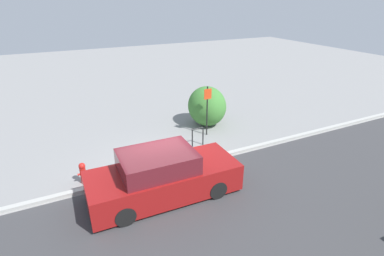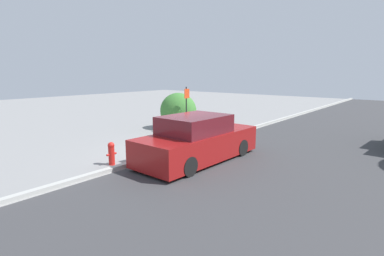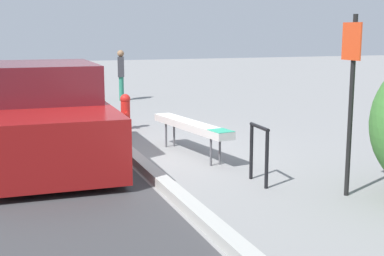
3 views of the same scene
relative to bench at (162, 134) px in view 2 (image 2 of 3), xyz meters
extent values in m
plane|color=gray|center=(-0.31, -1.02, -0.51)|extent=(60.00, 60.00, 0.00)
cube|color=#38383A|center=(-0.31, -6.17, -0.51)|extent=(60.00, 10.00, 0.01)
cube|color=#A8A8A3|center=(-0.31, -1.02, -0.44)|extent=(60.00, 0.20, 0.13)
cylinder|color=#515156|center=(-0.77, -0.21, -0.28)|extent=(0.04, 0.04, 0.45)
cylinder|color=#515156|center=(0.78, 0.04, -0.28)|extent=(0.04, 0.04, 0.45)
cylinder|color=#515156|center=(-0.80, -0.04, -0.28)|extent=(0.04, 0.04, 0.45)
cylinder|color=#515156|center=(0.76, 0.20, -0.28)|extent=(0.04, 0.04, 0.45)
cube|color=silver|center=(-0.01, 0.00, 0.01)|extent=(2.27, 0.65, 0.12)
cube|color=teal|center=(0.92, 0.15, 0.07)|extent=(0.40, 0.35, 0.01)
cylinder|color=black|center=(1.68, 0.29, -0.11)|extent=(0.05, 0.05, 0.80)
cylinder|color=black|center=(2.18, 0.27, -0.11)|extent=(0.05, 0.05, 0.80)
cylinder|color=black|center=(1.93, 0.28, 0.29)|extent=(0.55, 0.07, 0.05)
cylinder|color=black|center=(2.82, 1.10, 0.64)|extent=(0.06, 0.06, 2.30)
cube|color=red|center=(2.82, 1.06, 1.46)|extent=(0.36, 0.02, 0.46)
cylinder|color=red|center=(-2.83, -0.47, -0.21)|extent=(0.20, 0.20, 0.60)
sphere|color=red|center=(-2.83, -0.47, 0.15)|extent=(0.22, 0.22, 0.22)
cylinder|color=red|center=(-2.97, -0.47, -0.15)|extent=(0.08, 0.07, 0.07)
cylinder|color=red|center=(-2.69, -0.47, -0.15)|extent=(0.08, 0.07, 0.07)
ellipsoid|color=#3D7A33|center=(3.40, 2.17, 0.46)|extent=(1.81, 2.04, 1.93)
cylinder|color=black|center=(0.87, -1.52, -0.21)|extent=(0.60, 0.19, 0.60)
cylinder|color=black|center=(0.83, -3.22, -0.21)|extent=(0.60, 0.19, 0.60)
cylinder|color=black|center=(-2.06, -1.45, -0.21)|extent=(0.60, 0.19, 0.60)
cylinder|color=black|center=(-2.09, -3.15, -0.21)|extent=(0.60, 0.19, 0.60)
cube|color=maroon|center=(-0.61, -2.34, 0.03)|extent=(4.76, 1.95, 0.88)
cube|color=#59171F|center=(-0.80, -2.33, 0.76)|extent=(2.30, 1.71, 0.62)
camera|label=1|loc=(-3.35, -9.88, 5.36)|focal=28.00mm
camera|label=2|loc=(-8.50, -8.48, 2.47)|focal=28.00mm
camera|label=3|loc=(8.36, -3.08, 1.59)|focal=50.00mm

